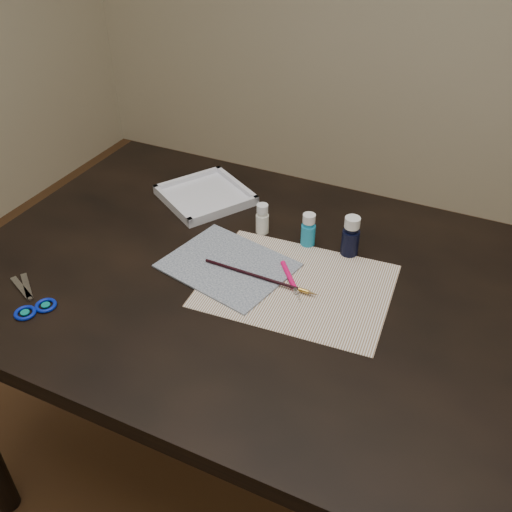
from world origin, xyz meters
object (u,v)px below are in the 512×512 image
at_px(scissors, 25,296).
at_px(paint_bottle_white, 262,219).
at_px(paint_bottle_navy, 351,236).
at_px(paper, 297,285).
at_px(paint_bottle_cyan, 308,230).
at_px(palette_tray, 205,195).
at_px(canvas, 228,265).

bearing_deg(scissors, paint_bottle_white, -104.06).
bearing_deg(paint_bottle_navy, paint_bottle_white, -178.86).
bearing_deg(paper, paint_bottle_cyan, 102.84).
bearing_deg(paint_bottle_white, scissors, -128.38).
bearing_deg(scissors, paint_bottle_navy, -117.72).
bearing_deg(scissors, palette_tray, -81.23).
distance_m(canvas, paint_bottle_navy, 0.29).
bearing_deg(paper, canvas, -178.81).
bearing_deg(paint_bottle_white, paint_bottle_navy, 1.14).
relative_size(paper, paint_bottle_white, 5.14).
bearing_deg(paint_bottle_cyan, paint_bottle_white, 179.40).
distance_m(paint_bottle_white, paint_bottle_cyan, 0.12).
xyz_separation_m(paint_bottle_cyan, palette_tray, (-0.32, 0.08, -0.03)).
bearing_deg(scissors, canvas, -116.11).
height_order(paint_bottle_navy, scissors, paint_bottle_navy).
height_order(canvas, scissors, scissors).
bearing_deg(paper, palette_tray, 146.73).
distance_m(paint_bottle_navy, scissors, 0.72).
xyz_separation_m(canvas, scissors, (-0.33, -0.28, 0.00)).
relative_size(paper, paint_bottle_cyan, 4.80).
xyz_separation_m(paint_bottle_white, paint_bottle_cyan, (0.12, -0.00, 0.00)).
relative_size(paint_bottle_cyan, scissors, 0.48).
xyz_separation_m(paper, paint_bottle_navy, (0.06, 0.16, 0.05)).
relative_size(canvas, paint_bottle_white, 3.46).
relative_size(paint_bottle_cyan, paint_bottle_navy, 0.84).
xyz_separation_m(paint_bottle_navy, scissors, (-0.56, -0.44, -0.04)).
height_order(paint_bottle_white, scissors, paint_bottle_white).
distance_m(paper, canvas, 0.16).
bearing_deg(canvas, palette_tray, 128.86).
bearing_deg(canvas, paint_bottle_cyan, 50.69).
height_order(paint_bottle_cyan, paint_bottle_navy, paint_bottle_navy).
xyz_separation_m(paper, canvas, (-0.16, -0.00, 0.00)).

